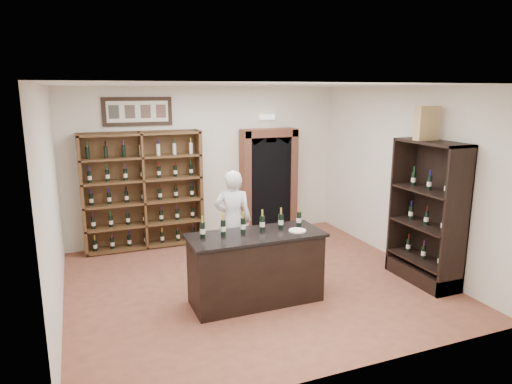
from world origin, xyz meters
TOP-DOWN VIEW (x-y plane):
  - floor at (0.00, 0.00)m, footprint 5.50×5.50m
  - ceiling at (0.00, 0.00)m, footprint 5.50×5.50m
  - wall_back at (0.00, 2.50)m, footprint 5.50×0.04m
  - wall_left at (-2.75, 0.00)m, footprint 0.04×5.00m
  - wall_right at (2.75, 0.00)m, footprint 0.04×5.00m
  - wine_shelf at (-1.30, 2.33)m, footprint 2.20×0.38m
  - framed_picture at (-1.30, 2.47)m, footprint 1.25×0.04m
  - arched_doorway at (1.25, 2.33)m, footprint 1.17×0.35m
  - emergency_light at (1.25, 2.42)m, footprint 0.30×0.10m
  - tasting_counter at (-0.20, -0.60)m, footprint 1.88×0.78m
  - counter_bottle_0 at (-0.92, -0.48)m, footprint 0.07×0.07m
  - counter_bottle_1 at (-0.63, -0.48)m, footprint 0.07×0.07m
  - counter_bottle_2 at (-0.34, -0.48)m, footprint 0.07×0.07m
  - counter_bottle_3 at (-0.06, -0.48)m, footprint 0.07×0.07m
  - counter_bottle_4 at (0.23, -0.48)m, footprint 0.07×0.07m
  - counter_bottle_5 at (0.52, -0.48)m, footprint 0.07×0.07m
  - side_cabinet at (2.52, -0.90)m, footprint 0.48×1.20m
  - shopkeeper at (-0.11, 0.65)m, footprint 0.72×0.60m
  - plate at (0.38, -0.71)m, footprint 0.24×0.24m
  - wine_crate at (2.46, -0.77)m, footprint 0.36×0.16m

SIDE VIEW (x-z plane):
  - floor at x=0.00m, z-range 0.00..0.00m
  - tasting_counter at x=-0.20m, z-range -0.01..0.99m
  - side_cabinet at x=2.52m, z-range -0.35..1.85m
  - shopkeeper at x=-0.11m, z-range 0.00..1.68m
  - plate at x=0.38m, z-range 1.00..1.02m
  - wine_shelf at x=-1.30m, z-range 0.00..2.20m
  - counter_bottle_0 at x=-0.92m, z-range 0.96..1.26m
  - counter_bottle_1 at x=-0.63m, z-range 0.96..1.26m
  - counter_bottle_2 at x=-0.34m, z-range 0.96..1.26m
  - counter_bottle_3 at x=-0.06m, z-range 0.96..1.26m
  - counter_bottle_4 at x=0.23m, z-range 0.96..1.26m
  - counter_bottle_5 at x=0.52m, z-range 0.96..1.26m
  - arched_doorway at x=1.25m, z-range 0.05..2.22m
  - wall_back at x=0.00m, z-range 0.00..3.00m
  - wall_left at x=-2.75m, z-range 0.00..3.00m
  - wall_right at x=2.75m, z-range 0.00..3.00m
  - emergency_light at x=1.25m, z-range 2.35..2.45m
  - wine_crate at x=2.46m, z-range 2.20..2.70m
  - framed_picture at x=-1.30m, z-range 2.29..2.81m
  - ceiling at x=0.00m, z-range 3.00..3.00m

